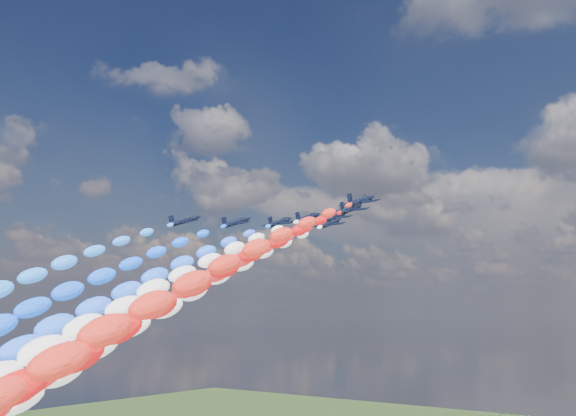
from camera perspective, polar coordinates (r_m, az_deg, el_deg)
The scene contains 15 objects.
jet_0 at distance 182.11m, azimuth -8.90°, elevation -1.11°, with size 9.25×12.40×2.73m, color black, non-canonical shape.
jet_1 at distance 183.29m, azimuth -4.49°, elevation -1.25°, with size 9.25×12.40×2.73m, color black, non-canonical shape.
trail_1 at distance 144.77m, azimuth -19.67°, elevation -8.18°, with size 5.76×107.60×50.54m, color #1253FF, non-canonical shape.
jet_2 at distance 182.21m, azimuth -0.72°, elevation -1.23°, with size 9.25×12.40×2.73m, color black, non-canonical shape.
trail_2 at distance 140.69m, azimuth -15.06°, elevation -8.38°, with size 5.76×107.60×50.54m, color #245FFF, non-canonical shape.
jet_3 at distance 174.14m, azimuth 1.70°, elevation -0.85°, with size 9.25×12.40×2.73m, color black, non-canonical shape.
trail_3 at distance 130.94m, azimuth -12.81°, elevation -8.43°, with size 5.76×107.60×50.54m, color white, non-canonical shape.
jet_4 at distance 184.38m, azimuth 3.62°, elevation -1.30°, with size 9.25×12.40×2.73m, color black, non-canonical shape.
trail_4 at distance 139.57m, azimuth -9.27°, elevation -8.57°, with size 5.76×107.60×50.54m, color white, non-canonical shape.
jet_5 at distance 171.74m, azimuth 4.10°, elevation -0.72°, with size 9.25×12.40×2.73m, color black, non-canonical shape.
trail_5 at distance 126.81m, azimuth -9.92°, elevation -8.50°, with size 5.76×107.60×50.54m, color red, non-canonical shape.
jet_6 at distance 159.64m, azimuth 5.42°, elevation -0.06°, with size 9.25×12.40×2.73m, color black, non-canonical shape.
trail_6 at distance 113.99m, azimuth -9.59°, elevation -8.45°, with size 5.76×107.60×50.54m, color red, non-canonical shape.
jet_7 at distance 148.96m, azimuth 6.25°, elevation 0.61°, with size 9.25×12.40×2.73m, color black, non-canonical shape.
trail_7 at distance 102.96m, azimuth -9.99°, elevation -8.38°, with size 5.76×107.60×50.54m, color red, non-canonical shape.
Camera 1 is at (101.98, -129.94, 75.97)m, focal length 41.45 mm.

